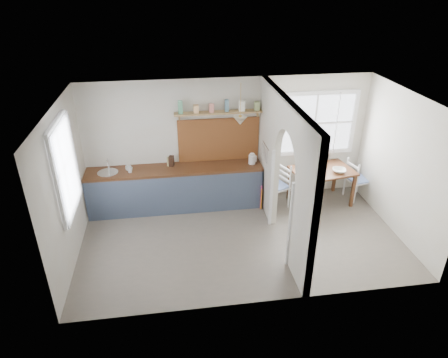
{
  "coord_description": "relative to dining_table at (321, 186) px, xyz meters",
  "views": [
    {
      "loc": [
        -1.19,
        -5.91,
        4.39
      ],
      "look_at": [
        -0.26,
        0.42,
        1.05
      ],
      "focal_mm": 32.0,
      "sensor_mm": 36.0,
      "label": 1
    }
  ],
  "objects": [
    {
      "name": "shelf",
      "position": [
        -2.09,
        0.43,
        1.61
      ],
      "size": [
        1.75,
        0.2,
        0.21
      ],
      "color": "#AF844C",
      "rests_on": "walls"
    },
    {
      "name": "jar",
      "position": [
        -3.1,
        0.38,
        0.6
      ],
      "size": [
        0.14,
        0.14,
        0.18
      ],
      "primitive_type": "cylinder",
      "rotation": [
        0.0,
        0.0,
        -0.31
      ],
      "color": "#9B8E5A",
      "rests_on": "counter"
    },
    {
      "name": "kitchen_window",
      "position": [
        -4.75,
        -1.06,
        1.27
      ],
      "size": [
        0.1,
        1.16,
        1.5
      ],
      "primitive_type": null,
      "color": "white",
      "rests_on": "walls"
    },
    {
      "name": "dining_table",
      "position": [
        0.0,
        0.0,
        0.0
      ],
      "size": [
        1.34,
        1.0,
        0.77
      ],
      "primitive_type": null,
      "rotation": [
        0.0,
        0.0,
        0.16
      ],
      "color": "#4A2815",
      "rests_on": "floor"
    },
    {
      "name": "nook_window",
      "position": [
        -0.08,
        0.5,
        1.22
      ],
      "size": [
        1.76,
        0.1,
        1.3
      ],
      "primitive_type": null,
      "color": "white",
      "rests_on": "walls"
    },
    {
      "name": "mug_b",
      "position": [
        -3.91,
        0.28,
        0.56
      ],
      "size": [
        0.16,
        0.16,
        0.09
      ],
      "primitive_type": "imported",
      "rotation": [
        0.0,
        0.0,
        0.41
      ],
      "color": "silver",
      "rests_on": "counter"
    },
    {
      "name": "pendant_lamp",
      "position": [
        -1.73,
        0.09,
        1.5
      ],
      "size": [
        0.26,
        0.26,
        0.16
      ],
      "primitive_type": "cone",
      "color": "beige",
      "rests_on": "ceiling"
    },
    {
      "name": "utensil_rail",
      "position": [
        -1.27,
        -0.16,
        1.07
      ],
      "size": [
        0.02,
        0.5,
        0.02
      ],
      "primitive_type": "cylinder",
      "rotation": [
        1.57,
        0.0,
        0.0
      ],
      "color": "silver",
      "rests_on": "partition"
    },
    {
      "name": "chair_left",
      "position": [
        -0.97,
        0.0,
        0.09
      ],
      "size": [
        0.57,
        0.57,
        0.95
      ],
      "primitive_type": null,
      "rotation": [
        0.0,
        0.0,
        -1.18
      ],
      "color": "silver",
      "rests_on": "floor"
    },
    {
      "name": "sink",
      "position": [
        -4.31,
        0.24,
        0.51
      ],
      "size": [
        0.4,
        0.4,
        0.02
      ],
      "primitive_type": "cylinder",
      "color": "silver",
      "rests_on": "counter"
    },
    {
      "name": "knife_block",
      "position": [
        -3.07,
        0.37,
        0.62
      ],
      "size": [
        0.12,
        0.15,
        0.2
      ],
      "primitive_type": "cube",
      "rotation": [
        0.0,
        0.0,
        -0.24
      ],
      "color": "black",
      "rests_on": "counter"
    },
    {
      "name": "partition",
      "position": [
        -1.18,
        -1.0,
        1.07
      ],
      "size": [
        0.12,
        3.2,
        2.6
      ],
      "color": "beige",
      "rests_on": "floor"
    },
    {
      "name": "mug_a",
      "position": [
        -3.88,
        0.18,
        0.57
      ],
      "size": [
        0.14,
        0.14,
        0.1
      ],
      "primitive_type": "imported",
      "rotation": [
        0.0,
        0.0,
        -0.36
      ],
      "color": "silver",
      "rests_on": "counter"
    },
    {
      "name": "backsplash",
      "position": [
        -2.09,
        0.51,
        0.97
      ],
      "size": [
        1.65,
        0.03,
        0.9
      ],
      "primitive_type": "cube",
      "color": "brown",
      "rests_on": "walls"
    },
    {
      "name": "towel_magenta",
      "position": [
        -1.3,
        -0.09,
        -0.11
      ],
      "size": [
        0.02,
        0.03,
        0.53
      ],
      "primitive_type": "cube",
      "color": "#D9387B",
      "rests_on": "counter"
    },
    {
      "name": "kettle",
      "position": [
        -1.44,
        0.23,
        0.63
      ],
      "size": [
        0.22,
        0.2,
        0.22
      ],
      "primitive_type": null,
      "rotation": [
        0.0,
        0.0,
        0.29
      ],
      "color": "silver",
      "rests_on": "counter"
    },
    {
      "name": "ceiling",
      "position": [
        -1.88,
        -1.06,
        2.22
      ],
      "size": [
        5.8,
        3.2,
        0.01
      ],
      "primitive_type": "cube",
      "color": "beige",
      "rests_on": "walls"
    },
    {
      "name": "towel_orange",
      "position": [
        -1.3,
        -0.13,
        -0.13
      ],
      "size": [
        0.02,
        0.03,
        0.47
      ],
      "primitive_type": "cube",
      "color": "#CB6918",
      "rests_on": "counter"
    },
    {
      "name": "floor",
      "position": [
        -1.88,
        -1.06,
        -0.38
      ],
      "size": [
        5.8,
        3.2,
        0.01
      ],
      "primitive_type": "cube",
      "color": "#6C6255",
      "rests_on": "ground"
    },
    {
      "name": "bowl",
      "position": [
        0.29,
        -0.14,
        0.42
      ],
      "size": [
        0.33,
        0.33,
        0.07
      ],
      "primitive_type": "imported",
      "rotation": [
        0.0,
        0.0,
        -0.27
      ],
      "color": "silver",
      "rests_on": "dining_table"
    },
    {
      "name": "vase",
      "position": [
        0.0,
        0.15,
        0.49
      ],
      "size": [
        0.27,
        0.27,
        0.22
      ],
      "primitive_type": "imported",
      "rotation": [
        0.0,
        0.0,
        -0.39
      ],
      "color": "#694D7C",
      "rests_on": "dining_table"
    },
    {
      "name": "walls",
      "position": [
        -1.88,
        -1.06,
        0.92
      ],
      "size": [
        5.81,
        3.21,
        2.6
      ],
      "color": "beige",
      "rests_on": "floor"
    },
    {
      "name": "plate",
      "position": [
        -0.39,
        -0.06,
        0.39
      ],
      "size": [
        0.24,
        0.24,
        0.02
      ],
      "primitive_type": "cylinder",
      "rotation": [
        0.0,
        0.0,
        0.31
      ],
      "color": "black",
      "rests_on": "dining_table"
    },
    {
      "name": "counter",
      "position": [
        -3.01,
        0.26,
        0.07
      ],
      "size": [
        3.5,
        0.6,
        0.9
      ],
      "color": "#4A2815",
      "rests_on": "floor"
    },
    {
      "name": "chair_right",
      "position": [
        0.85,
        0.08,
        0.07
      ],
      "size": [
        0.49,
        0.49,
        0.9
      ],
      "primitive_type": null,
      "rotation": [
        0.0,
        0.0,
        1.79
      ],
      "color": "silver",
      "rests_on": "floor"
    },
    {
      "name": "table_cup",
      "position": [
        -0.09,
        -0.18,
        0.42
      ],
      "size": [
        0.1,
        0.1,
        0.08
      ],
      "primitive_type": "imported",
      "rotation": [
        0.0,
        0.0,
        0.17
      ],
      "color": "#4F9853",
      "rests_on": "dining_table"
    }
  ]
}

